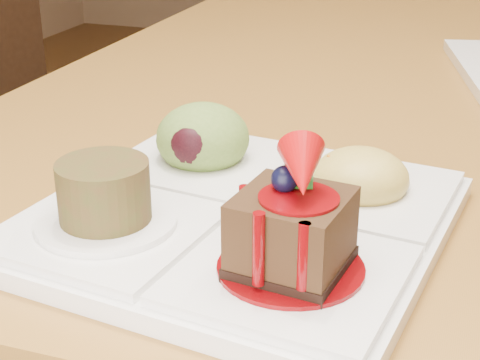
% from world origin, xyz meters
% --- Properties ---
extents(sampler_plate, '(0.27, 0.27, 0.10)m').
position_xyz_m(sampler_plate, '(-0.18, -0.75, 0.77)').
color(sampler_plate, white).
rests_on(sampler_plate, dining_table).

